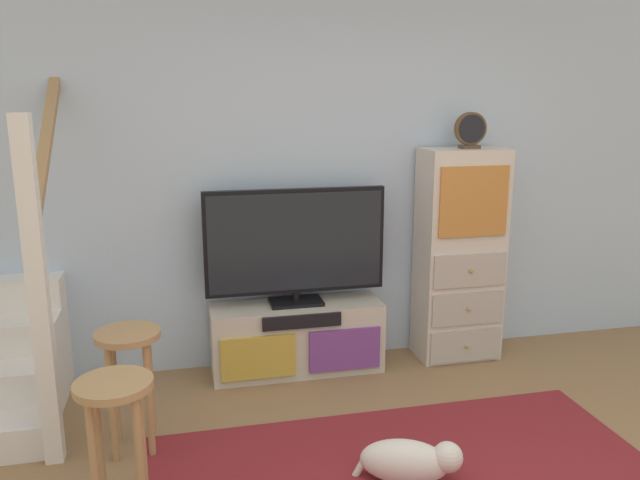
# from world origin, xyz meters

# --- Properties ---
(back_wall) EXTENTS (6.40, 0.12, 2.70)m
(back_wall) POSITION_xyz_m (0.00, 2.46, 1.35)
(back_wall) COLOR #A8BCD1
(back_wall) RESTS_ON ground_plane
(media_console) EXTENTS (1.17, 0.38, 0.48)m
(media_console) POSITION_xyz_m (-0.30, 2.19, 0.24)
(media_console) COLOR #BCB29E
(media_console) RESTS_ON ground_plane
(television) EXTENTS (1.22, 0.22, 0.79)m
(television) POSITION_xyz_m (-0.30, 2.22, 0.91)
(television) COLOR black
(television) RESTS_ON media_console
(side_cabinet) EXTENTS (0.58, 0.38, 1.52)m
(side_cabinet) POSITION_xyz_m (0.89, 2.20, 0.76)
(side_cabinet) COLOR beige
(side_cabinet) RESTS_ON ground_plane
(desk_clock) EXTENTS (0.22, 0.08, 0.25)m
(desk_clock) POSITION_xyz_m (0.92, 2.19, 1.64)
(desk_clock) COLOR #4C3823
(desk_clock) RESTS_ON side_cabinet
(bar_stool_near) EXTENTS (0.34, 0.34, 0.68)m
(bar_stool_near) POSITION_xyz_m (-1.36, 0.83, 0.51)
(bar_stool_near) COLOR #A37A4C
(bar_stool_near) RESTS_ON ground_plane
(bar_stool_far) EXTENTS (0.34, 0.34, 0.68)m
(bar_stool_far) POSITION_xyz_m (-1.35, 1.42, 0.51)
(bar_stool_far) COLOR #A37A4C
(bar_stool_far) RESTS_ON ground_plane
(dog) EXTENTS (0.52, 0.35, 0.23)m
(dog) POSITION_xyz_m (0.00, 0.80, 0.12)
(dog) COLOR beige
(dog) RESTS_ON ground_plane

